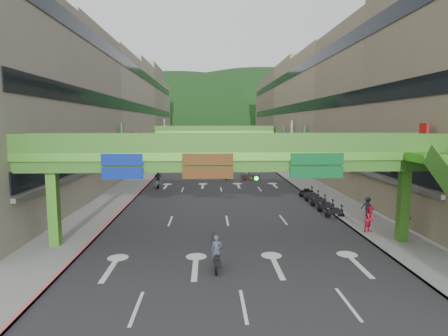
{
  "coord_description": "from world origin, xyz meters",
  "views": [
    {
      "loc": [
        -1.45,
        -16.98,
        7.74
      ],
      "look_at": [
        0.0,
        18.0,
        3.5
      ],
      "focal_mm": 30.0,
      "sensor_mm": 36.0,
      "label": 1
    }
  ],
  "objects": [
    {
      "name": "pedestrian_blue",
      "position": [
        11.53,
        12.45,
        0.8
      ],
      "size": [
        0.88,
        0.82,
        1.59
      ],
      "primitive_type": "imported",
      "rotation": [
        0.0,
        0.0,
        2.53
      ],
      "color": "#282D4D",
      "rests_on": "ground"
    },
    {
      "name": "road_slab",
      "position": [
        0.0,
        50.0,
        0.01
      ],
      "size": [
        18.0,
        140.0,
        0.02
      ],
      "primitive_type": "cube",
      "color": "#28282B",
      "rests_on": "ground"
    },
    {
      "name": "building_row_right",
      "position": [
        18.93,
        50.0,
        9.46
      ],
      "size": [
        12.8,
        95.0,
        19.0
      ],
      "color": "gray",
      "rests_on": "ground"
    },
    {
      "name": "building_row_left",
      "position": [
        -18.93,
        50.0,
        9.46
      ],
      "size": [
        12.8,
        95.0,
        19.0
      ],
      "color": "#9E937F",
      "rests_on": "ground"
    },
    {
      "name": "sidewalk_right",
      "position": [
        11.0,
        50.0,
        0.07
      ],
      "size": [
        4.0,
        140.0,
        0.15
      ],
      "primitive_type": "cube",
      "color": "gray",
      "rests_on": "ground"
    },
    {
      "name": "scooter_rider_left",
      "position": [
        -7.5,
        27.21,
        1.01
      ],
      "size": [
        1.03,
        1.6,
        2.03
      ],
      "color": "gray",
      "rests_on": "ground"
    },
    {
      "name": "car_yellow",
      "position": [
        0.5,
        47.88,
        0.7
      ],
      "size": [
        2.3,
        4.32,
        1.4
      ],
      "primitive_type": "imported",
      "rotation": [
        0.0,
        0.0,
        0.16
      ],
      "color": "gold",
      "rests_on": "ground"
    },
    {
      "name": "sidewalk_left",
      "position": [
        -11.0,
        50.0,
        0.07
      ],
      "size": [
        4.0,
        140.0,
        0.15
      ],
      "primitive_type": "cube",
      "color": "gray",
      "rests_on": "ground"
    },
    {
      "name": "car_silver",
      "position": [
        -2.22,
        59.76,
        0.72
      ],
      "size": [
        2.25,
        4.56,
        1.44
      ],
      "primitive_type": "imported",
      "rotation": [
        0.0,
        0.0,
        -0.17
      ],
      "color": "silver",
      "rests_on": "ground"
    },
    {
      "name": "scooter_rider_far",
      "position": [
        -1.04,
        40.67,
        1.04
      ],
      "size": [
        0.86,
        1.6,
        2.05
      ],
      "color": "maroon",
      "rests_on": "ground"
    },
    {
      "name": "hill_left",
      "position": [
        -15.0,
        160.0,
        0.0
      ],
      "size": [
        168.0,
        140.0,
        112.0
      ],
      "primitive_type": "ellipsoid",
      "color": "#1C4419",
      "rests_on": "ground"
    },
    {
      "name": "scooter_rider_near",
      "position": [
        -1.06,
        1.87,
        0.89
      ],
      "size": [
        0.62,
        1.6,
        1.93
      ],
      "color": "black",
      "rests_on": "ground"
    },
    {
      "name": "parked_scooter_row",
      "position": [
        8.8,
        16.79,
        0.52
      ],
      "size": [
        1.6,
        9.35,
        1.08
      ],
      "color": "black",
      "rests_on": "ground"
    },
    {
      "name": "pedestrian_dark",
      "position": [
        12.2,
        8.0,
        0.9
      ],
      "size": [
        1.09,
        0.53,
        1.79
      ],
      "primitive_type": "imported",
      "rotation": [
        0.0,
        0.0,
        0.09
      ],
      "color": "black",
      "rests_on": "ground"
    },
    {
      "name": "hill_right",
      "position": [
        25.0,
        180.0,
        0.0
      ],
      "size": [
        208.0,
        176.0,
        128.0
      ],
      "primitive_type": "ellipsoid",
      "color": "#1C4419",
      "rests_on": "ground"
    },
    {
      "name": "scooter_rider_mid",
      "position": [
        0.92,
        33.73,
        1.01
      ],
      "size": [
        0.79,
        1.6,
        1.97
      ],
      "color": "black",
      "rests_on": "ground"
    },
    {
      "name": "pedestrian_red",
      "position": [
        9.8,
        8.0,
        0.93
      ],
      "size": [
        1.13,
        1.05,
        1.85
      ],
      "primitive_type": "imported",
      "rotation": [
        0.0,
        0.0,
        0.5
      ],
      "color": "red",
      "rests_on": "ground"
    },
    {
      "name": "bunting_string",
      "position": [
        0.0,
        30.0,
        5.96
      ],
      "size": [
        26.0,
        0.36,
        0.47
      ],
      "color": "black",
      "rests_on": "ground"
    },
    {
      "name": "overpass_far",
      "position": [
        0.0,
        65.0,
        5.4
      ],
      "size": [
        28.0,
        2.2,
        7.1
      ],
      "color": "#4C9E2D",
      "rests_on": "ground"
    },
    {
      "name": "curb_left",
      "position": [
        -9.1,
        50.0,
        0.09
      ],
      "size": [
        0.2,
        140.0,
        0.18
      ],
      "primitive_type": "cube",
      "color": "#CC5959",
      "rests_on": "ground"
    },
    {
      "name": "ground",
      "position": [
        0.0,
        0.0,
        0.0
      ],
      "size": [
        320.0,
        320.0,
        0.0
      ],
      "primitive_type": "plane",
      "color": "black",
      "rests_on": "ground"
    },
    {
      "name": "curb_right",
      "position": [
        9.1,
        50.0,
        0.09
      ],
      "size": [
        0.2,
        140.0,
        0.18
      ],
      "primitive_type": "cube",
      "color": "gray",
      "rests_on": "ground"
    },
    {
      "name": "overpass_near",
      "position": [
        0.93,
        5.38,
        5.21
      ],
      "size": [
        28.0,
        12.27,
        7.1
      ],
      "color": "#4C9E2D",
      "rests_on": "ground"
    }
  ]
}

